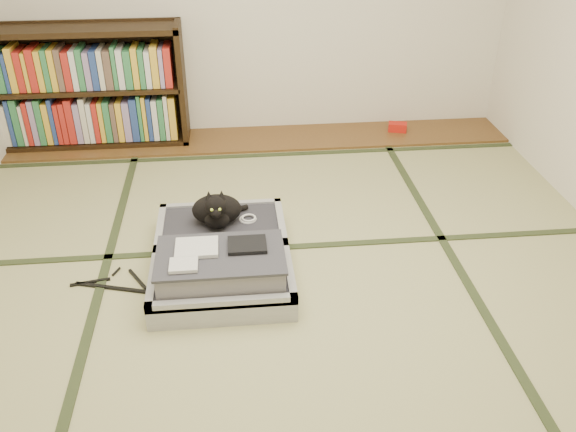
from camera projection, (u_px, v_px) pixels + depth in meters
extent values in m
plane|color=tan|center=(285.00, 289.00, 3.30)|extent=(4.50, 4.50, 0.00)
cube|color=brown|center=(262.00, 139.00, 5.00)|extent=(4.00, 0.50, 0.02)
cube|color=red|center=(397.00, 127.00, 5.10)|extent=(0.17, 0.13, 0.07)
cube|color=#2D381E|center=(97.00, 300.00, 3.21)|extent=(0.05, 4.50, 0.01)
cube|color=#2D381E|center=(464.00, 277.00, 3.38)|extent=(0.05, 4.50, 0.01)
cube|color=#2D381E|center=(279.00, 247.00, 3.64)|extent=(4.00, 0.05, 0.01)
cube|color=#2D381E|center=(264.00, 155.00, 4.75)|extent=(4.00, 0.05, 0.01)
cube|color=black|center=(182.00, 84.00, 4.77)|extent=(0.04, 0.34, 0.95)
cube|color=black|center=(97.00, 140.00, 4.94)|extent=(1.49, 0.34, 0.04)
cube|color=black|center=(78.00, 30.00, 4.48)|extent=(1.49, 0.34, 0.04)
cube|color=black|center=(88.00, 88.00, 4.71)|extent=(1.42, 0.34, 0.03)
cube|color=black|center=(92.00, 81.00, 4.85)|extent=(1.49, 0.02, 0.95)
cube|color=gray|center=(92.00, 115.00, 4.80)|extent=(1.34, 0.24, 0.40)
cube|color=gray|center=(84.00, 64.00, 4.59)|extent=(1.34, 0.24, 0.36)
cube|color=#AAABAF|center=(222.00, 286.00, 3.21)|extent=(0.75, 0.50, 0.13)
cube|color=#2A2A31|center=(222.00, 281.00, 3.20)|extent=(0.67, 0.42, 0.10)
cube|color=#AAABAF|center=(222.00, 303.00, 2.98)|extent=(0.75, 0.04, 0.05)
cube|color=#AAABAF|center=(221.00, 251.00, 3.37)|extent=(0.75, 0.04, 0.05)
cube|color=#AAABAF|center=(153.00, 280.00, 3.15)|extent=(0.04, 0.50, 0.05)
cube|color=#AAABAF|center=(289.00, 271.00, 3.21)|extent=(0.04, 0.50, 0.05)
cube|color=#AAABAF|center=(222.00, 235.00, 3.64)|extent=(0.75, 0.50, 0.13)
cube|color=#2A2A31|center=(222.00, 230.00, 3.62)|extent=(0.67, 0.42, 0.10)
cube|color=#AAABAF|center=(221.00, 247.00, 3.41)|extent=(0.75, 0.04, 0.05)
cube|color=#AAABAF|center=(221.00, 206.00, 3.80)|extent=(0.75, 0.04, 0.05)
cube|color=#AAABAF|center=(161.00, 228.00, 3.57)|extent=(0.04, 0.50, 0.05)
cube|color=#AAABAF|center=(281.00, 222.00, 3.64)|extent=(0.04, 0.50, 0.05)
cylinder|color=black|center=(221.00, 248.00, 3.39)|extent=(0.67, 0.02, 0.02)
cube|color=gray|center=(221.00, 267.00, 3.15)|extent=(0.64, 0.39, 0.13)
cube|color=#35353C|center=(220.00, 255.00, 3.11)|extent=(0.66, 0.41, 0.01)
cube|color=silver|center=(197.00, 248.00, 3.13)|extent=(0.22, 0.18, 0.02)
cube|color=black|center=(247.00, 245.00, 3.16)|extent=(0.20, 0.16, 0.02)
cube|color=silver|center=(184.00, 265.00, 3.00)|extent=(0.14, 0.12, 0.02)
cube|color=white|center=(178.00, 318.00, 2.99)|extent=(0.06, 0.01, 0.04)
cube|color=white|center=(203.00, 318.00, 3.00)|extent=(0.05, 0.01, 0.03)
cube|color=orange|center=(273.00, 311.00, 3.03)|extent=(0.05, 0.01, 0.03)
cube|color=#197F33|center=(259.00, 309.00, 3.01)|extent=(0.04, 0.01, 0.03)
ellipsoid|color=black|center=(217.00, 210.00, 3.57)|extent=(0.29, 0.19, 0.18)
ellipsoid|color=black|center=(217.00, 220.00, 3.51)|extent=(0.14, 0.10, 0.10)
ellipsoid|color=black|center=(216.00, 206.00, 3.43)|extent=(0.12, 0.11, 0.12)
sphere|color=black|center=(216.00, 214.00, 3.39)|extent=(0.06, 0.06, 0.06)
cone|color=black|center=(209.00, 195.00, 3.41)|extent=(0.04, 0.05, 0.06)
cone|color=black|center=(222.00, 195.00, 3.41)|extent=(0.04, 0.05, 0.06)
sphere|color=#A5BF33|center=(212.00, 210.00, 3.37)|extent=(0.02, 0.02, 0.02)
sphere|color=#A5BF33|center=(220.00, 209.00, 3.38)|extent=(0.02, 0.02, 0.02)
cylinder|color=black|center=(234.00, 210.00, 3.69)|extent=(0.18, 0.11, 0.03)
torus|color=white|center=(248.00, 219.00, 3.64)|extent=(0.10, 0.10, 0.01)
torus|color=white|center=(249.00, 218.00, 3.63)|extent=(0.09, 0.09, 0.01)
cube|color=black|center=(112.00, 288.00, 3.29)|extent=(0.42, 0.14, 0.01)
cube|color=black|center=(90.00, 282.00, 3.34)|extent=(0.21, 0.05, 0.01)
cube|color=black|center=(138.00, 279.00, 3.36)|extent=(0.12, 0.19, 0.01)
cylinder|color=black|center=(116.00, 272.00, 3.42)|extent=(0.04, 0.07, 0.01)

